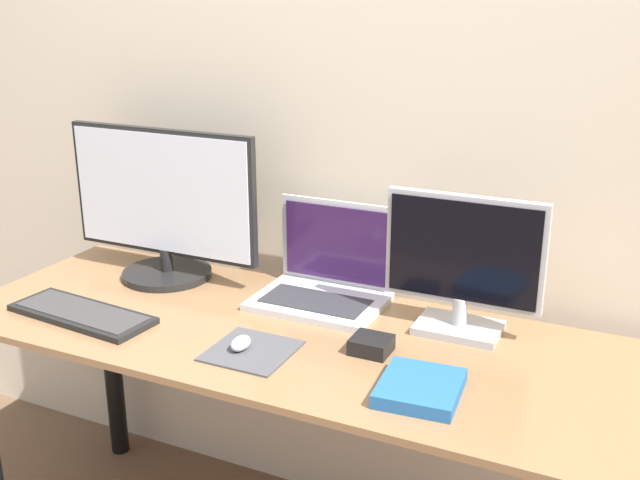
# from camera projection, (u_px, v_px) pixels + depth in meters

# --- Properties ---
(wall_back) EXTENTS (7.00, 0.05, 2.50)m
(wall_back) POSITION_uv_depth(u_px,v_px,m) (371.00, 105.00, 2.00)
(wall_back) COLOR beige
(wall_back) RESTS_ON ground_plane
(desk) EXTENTS (1.86, 0.65, 0.74)m
(desk) POSITION_uv_depth(u_px,v_px,m) (309.00, 382.00, 1.87)
(desk) COLOR olive
(desk) RESTS_ON ground_plane
(monitor_left) EXTENTS (0.60, 0.26, 0.44)m
(monitor_left) POSITION_uv_depth(u_px,v_px,m) (163.00, 207.00, 2.14)
(monitor_left) COLOR black
(monitor_left) RESTS_ON desk
(monitor_right) EXTENTS (0.39, 0.14, 0.35)m
(monitor_right) POSITION_uv_depth(u_px,v_px,m) (463.00, 264.00, 1.80)
(monitor_right) COLOR #B2B2B7
(monitor_right) RESTS_ON desk
(laptop) EXTENTS (0.34, 0.25, 0.26)m
(laptop) POSITION_uv_depth(u_px,v_px,m) (326.00, 277.00, 2.03)
(laptop) COLOR silver
(laptop) RESTS_ON desk
(keyboard) EXTENTS (0.41, 0.18, 0.02)m
(keyboard) POSITION_uv_depth(u_px,v_px,m) (82.00, 314.00, 1.93)
(keyboard) COLOR black
(keyboard) RESTS_ON desk
(mousepad) EXTENTS (0.19, 0.19, 0.00)m
(mousepad) POSITION_uv_depth(u_px,v_px,m) (252.00, 351.00, 1.74)
(mousepad) COLOR #47474C
(mousepad) RESTS_ON desk
(mouse) EXTENTS (0.04, 0.06, 0.03)m
(mouse) POSITION_uv_depth(u_px,v_px,m) (241.00, 343.00, 1.74)
(mouse) COLOR silver
(mouse) RESTS_ON mousepad
(book) EXTENTS (0.18, 0.20, 0.03)m
(book) POSITION_uv_depth(u_px,v_px,m) (420.00, 388.00, 1.56)
(book) COLOR #235B9E
(book) RESTS_ON desk
(power_brick) EXTENTS (0.09, 0.08, 0.04)m
(power_brick) POSITION_uv_depth(u_px,v_px,m) (371.00, 345.00, 1.74)
(power_brick) COLOR black
(power_brick) RESTS_ON desk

